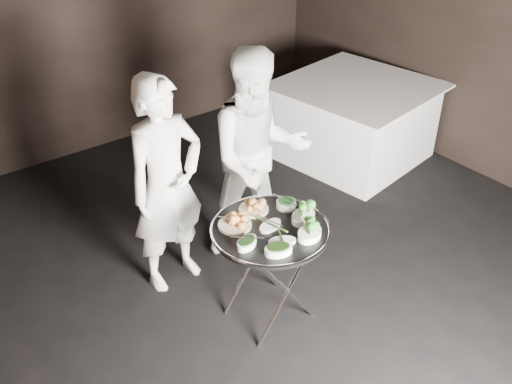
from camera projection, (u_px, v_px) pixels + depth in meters
floor at (293, 359)px, 3.72m from camera, size 6.00×7.00×0.05m
wall_back at (50, 8)px, 5.25m from camera, size 6.00×0.05×3.00m
tray_stand at (270, 269)px, 3.81m from camera, size 0.50×0.42×0.73m
serving_tray at (270, 229)px, 3.63m from camera, size 0.77×0.77×0.04m
potato_plate_a at (235, 222)px, 3.62m from camera, size 0.22×0.22×0.08m
potato_plate_b at (254, 206)px, 3.78m from camera, size 0.20×0.20×0.07m
greens_bowl at (286, 203)px, 3.80m from camera, size 0.14×0.14×0.08m
asparagus_plate_a at (270, 225)px, 3.63m from camera, size 0.20×0.14×0.04m
asparagus_plate_b at (282, 240)px, 3.49m from camera, size 0.20×0.16×0.04m
spinach_bowl_a at (247, 242)px, 3.46m from camera, size 0.18×0.15×0.06m
spinach_bowl_b at (278, 249)px, 3.40m from camera, size 0.20×0.16×0.07m
broccoli_bowl_a at (303, 216)px, 3.68m from camera, size 0.22×0.19×0.08m
broccoli_bowl_b at (310, 233)px, 3.53m from camera, size 0.22×0.19×0.08m
serving_utensils at (266, 215)px, 3.65m from camera, size 0.60×0.44×0.01m
waiter_left at (167, 186)px, 3.94m from camera, size 0.63×0.44×1.62m
waiter_right at (258, 156)px, 4.26m from camera, size 0.98×0.87×1.66m
dining_table at (354, 121)px, 5.76m from camera, size 1.38×1.38×0.79m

